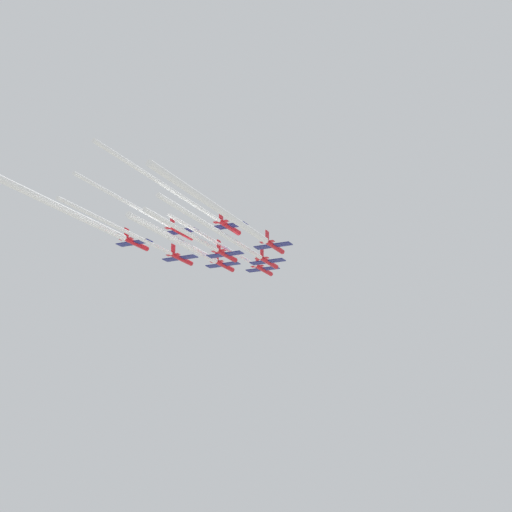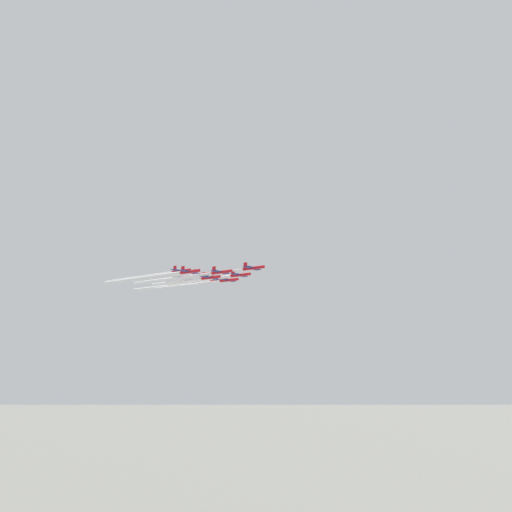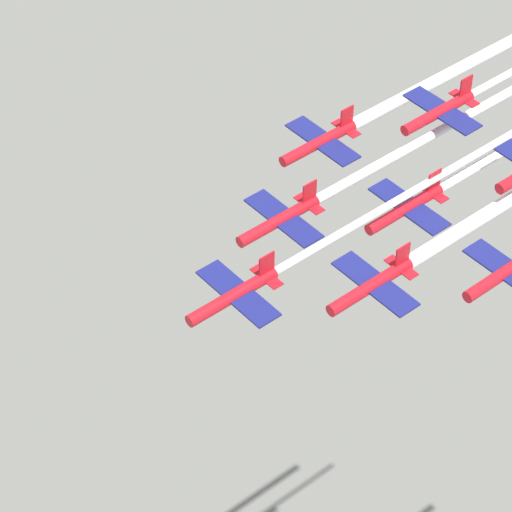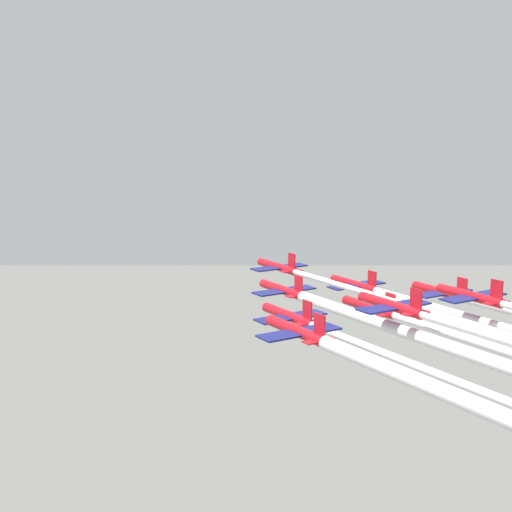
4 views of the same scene
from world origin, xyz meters
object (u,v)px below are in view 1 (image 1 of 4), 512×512
Objects in this scene: jet_1 at (223,265)px; jet_7 at (180,232)px; jet_2 at (268,262)px; jet_3 at (181,258)px; jet_0 at (263,269)px; jet_5 at (274,246)px; jet_8 at (228,226)px; jet_4 at (226,255)px; jet_6 at (135,243)px.

jet_7 is at bearing -90.00° from jet_1.
jet_3 reaches higher than jet_2.
jet_0 is 24.04m from jet_5.
jet_1 is 12.19m from jet_2.
jet_0 is 1.00× the size of jet_2.
jet_2 is 20.99m from jet_3.
jet_0 is at bearing 78.91° from jet_7.
jet_0 is at bearing 101.09° from jet_8.
jet_5 is 12.23m from jet_8.
jet_4 is (-3.59, -20.38, -1.68)m from jet_0.
jet_1 reaches higher than jet_2.
jet_8 is at bearing -120.47° from jet_5.
jet_5 is at bearing 29.54° from jet_7.
jet_0 is 1.00× the size of jet_4.
jet_8 is (23.98, -4.22, 0.47)m from jet_6.
jet_8 is at bearing -59.53° from jet_4.
jet_4 is 1.00× the size of jet_6.
jet_0 is 31.68m from jet_7.
jet_2 is at bearing 120.47° from jet_5.
jet_6 is 12.21m from jet_7.
jet_8 is (0.61, -31.63, 1.15)m from jet_0.
jet_6 is at bearing -161.22° from jet_5.
jet_1 is 1.00× the size of jet_8.
jet_3 is 24.35m from jet_5.
jet_7 is 1.00× the size of jet_8.
jet_3 is at bearing -150.46° from jet_2.
jet_8 reaches higher than jet_6.
jet_3 is 1.00× the size of jet_6.
jet_3 is (-19.78, -7.03, 0.42)m from jet_2.
jet_0 is 1.00× the size of jet_7.
jet_5 is (4.20, -11.25, 0.26)m from jet_2.
jet_0 is at bearing 59.53° from jet_1.
jet_1 is 12.01m from jet_3.
jet_3 is at bearing -120.47° from jet_0.
jet_2 reaches higher than jet_4.
jet_6 reaches higher than jet_1.
jet_4 is at bearing 180.00° from jet_5.
jet_4 is at bearing 29.54° from jet_6.
jet_1 is 20.99m from jet_5.
jet_8 reaches higher than jet_4.
jet_8 is at bearing -29.54° from jet_3.
jet_1 is at bearing 120.47° from jet_8.
jet_1 is 1.00× the size of jet_4.
jet_0 is 12.03m from jet_1.
jet_6 is (-15.58, -18.27, 1.42)m from jet_1.
jet_3 is at bearing 180.00° from jet_4.
jet_3 is 1.00× the size of jet_4.
jet_1 is at bearing -120.47° from jet_0.
jet_7 reaches higher than jet_1.
jet_8 reaches higher than jet_0.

